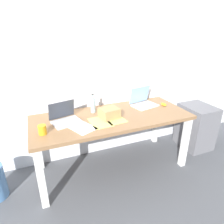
% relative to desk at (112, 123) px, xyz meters
% --- Properties ---
extents(ground_plane, '(8.00, 8.00, 0.00)m').
position_rel_desk_xyz_m(ground_plane, '(0.00, 0.00, -0.65)').
color(ground_plane, '#515459').
extents(back_wall, '(5.20, 0.08, 2.60)m').
position_rel_desk_xyz_m(back_wall, '(0.00, 0.45, 0.65)').
color(back_wall, white).
rests_on(back_wall, ground).
extents(desk, '(1.88, 0.78, 0.74)m').
position_rel_desk_xyz_m(desk, '(0.00, 0.00, 0.00)').
color(desk, olive).
rests_on(desk, ground).
extents(laptop_left, '(0.35, 0.32, 0.22)m').
position_rel_desk_xyz_m(laptop_left, '(-0.54, 0.05, 0.14)').
color(laptop_left, silver).
rests_on(laptop_left, desk).
extents(laptop_right, '(0.36, 0.31, 0.24)m').
position_rel_desk_xyz_m(laptop_right, '(0.52, 0.17, 0.14)').
color(laptop_right, silver).
rests_on(laptop_right, desk).
extents(beer_bottle, '(0.06, 0.06, 0.24)m').
position_rel_desk_xyz_m(beer_bottle, '(-0.17, 0.19, 0.18)').
color(beer_bottle, '#99B7C1').
rests_on(beer_bottle, desk).
extents(computer_mouse, '(0.07, 0.10, 0.03)m').
position_rel_desk_xyz_m(computer_mouse, '(0.78, 0.05, 0.11)').
color(computer_mouse, gold).
rests_on(computer_mouse, desk).
extents(cardboard_box, '(0.24, 0.22, 0.12)m').
position_rel_desk_xyz_m(cardboard_box, '(-0.05, -0.03, 0.15)').
color(cardboard_box, tan).
rests_on(cardboard_box, desk).
extents(coffee_mug, '(0.08, 0.08, 0.09)m').
position_rel_desk_xyz_m(coffee_mug, '(-0.80, -0.15, 0.14)').
color(coffee_mug, gold).
rests_on(coffee_mug, desk).
extents(paper_sheet_center, '(0.24, 0.32, 0.00)m').
position_rel_desk_xyz_m(paper_sheet_center, '(-0.01, -0.08, 0.09)').
color(paper_sheet_center, '#F4E06B').
rests_on(paper_sheet_center, desk).
extents(paper_yellow_folder, '(0.22, 0.30, 0.00)m').
position_rel_desk_xyz_m(paper_yellow_folder, '(-0.19, -0.11, 0.09)').
color(paper_yellow_folder, '#F4E06B').
rests_on(paper_yellow_folder, desk).
extents(paper_sheet_front_left, '(0.31, 0.36, 0.00)m').
position_rel_desk_xyz_m(paper_sheet_front_left, '(-0.41, -0.16, 0.09)').
color(paper_sheet_front_left, white).
rests_on(paper_sheet_front_left, desk).
extents(filing_cabinet, '(0.40, 0.48, 0.66)m').
position_rel_desk_xyz_m(filing_cabinet, '(1.37, -0.01, -0.32)').
color(filing_cabinet, slate).
rests_on(filing_cabinet, ground).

